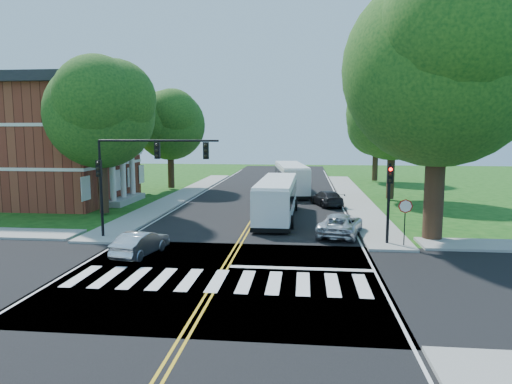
# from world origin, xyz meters

# --- Properties ---
(ground) EXTENTS (140.00, 140.00, 0.00)m
(ground) POSITION_xyz_m (0.00, 0.00, 0.00)
(ground) COLOR #124310
(ground) RESTS_ON ground
(road) EXTENTS (14.00, 96.00, 0.01)m
(road) POSITION_xyz_m (0.00, 18.00, 0.01)
(road) COLOR black
(road) RESTS_ON ground
(cross_road) EXTENTS (60.00, 12.00, 0.01)m
(cross_road) POSITION_xyz_m (0.00, 0.00, 0.01)
(cross_road) COLOR black
(cross_road) RESTS_ON ground
(center_line) EXTENTS (0.36, 70.00, 0.01)m
(center_line) POSITION_xyz_m (0.00, 22.00, 0.01)
(center_line) COLOR gold
(center_line) RESTS_ON road
(edge_line_w) EXTENTS (0.12, 70.00, 0.01)m
(edge_line_w) POSITION_xyz_m (-6.80, 22.00, 0.01)
(edge_line_w) COLOR silver
(edge_line_w) RESTS_ON road
(edge_line_e) EXTENTS (0.12, 70.00, 0.01)m
(edge_line_e) POSITION_xyz_m (6.80, 22.00, 0.01)
(edge_line_e) COLOR silver
(edge_line_e) RESTS_ON road
(crosswalk) EXTENTS (12.60, 3.00, 0.01)m
(crosswalk) POSITION_xyz_m (0.00, -0.50, 0.02)
(crosswalk) COLOR silver
(crosswalk) RESTS_ON road
(stop_bar) EXTENTS (6.60, 0.40, 0.01)m
(stop_bar) POSITION_xyz_m (3.50, 1.60, 0.02)
(stop_bar) COLOR silver
(stop_bar) RESTS_ON road
(sidewalk_nw) EXTENTS (2.60, 40.00, 0.15)m
(sidewalk_nw) POSITION_xyz_m (-8.30, 25.00, 0.07)
(sidewalk_nw) COLOR gray
(sidewalk_nw) RESTS_ON ground
(sidewalk_ne) EXTENTS (2.60, 40.00, 0.15)m
(sidewalk_ne) POSITION_xyz_m (8.30, 25.00, 0.07)
(sidewalk_ne) COLOR gray
(sidewalk_ne) RESTS_ON ground
(tree_ne_big) EXTENTS (10.80, 10.80, 14.91)m
(tree_ne_big) POSITION_xyz_m (11.00, 8.00, 9.62)
(tree_ne_big) COLOR black
(tree_ne_big) RESTS_ON ground
(tree_west_near) EXTENTS (8.00, 8.00, 11.40)m
(tree_west_near) POSITION_xyz_m (-11.50, 14.00, 7.53)
(tree_west_near) COLOR black
(tree_west_near) RESTS_ON ground
(tree_west_far) EXTENTS (7.60, 7.60, 10.67)m
(tree_west_far) POSITION_xyz_m (-11.00, 30.00, 7.00)
(tree_west_far) COLOR black
(tree_west_far) RESTS_ON ground
(tree_east_mid) EXTENTS (8.40, 8.40, 11.93)m
(tree_east_mid) POSITION_xyz_m (11.50, 24.00, 7.86)
(tree_east_mid) COLOR black
(tree_east_mid) RESTS_ON ground
(tree_east_far) EXTENTS (7.20, 7.20, 10.34)m
(tree_east_far) POSITION_xyz_m (12.50, 40.00, 6.86)
(tree_east_far) COLOR black
(tree_east_far) RESTS_ON ground
(brick_building) EXTENTS (20.00, 13.00, 10.80)m
(brick_building) POSITION_xyz_m (-21.95, 20.00, 5.42)
(brick_building) COLOR maroon
(brick_building) RESTS_ON ground
(signal_nw) EXTENTS (7.15, 0.46, 5.66)m
(signal_nw) POSITION_xyz_m (-5.86, 6.43, 4.38)
(signal_nw) COLOR black
(signal_nw) RESTS_ON ground
(signal_ne) EXTENTS (0.30, 0.46, 4.40)m
(signal_ne) POSITION_xyz_m (8.20, 6.44, 2.96)
(signal_ne) COLOR black
(signal_ne) RESTS_ON ground
(stop_sign) EXTENTS (0.76, 0.08, 2.53)m
(stop_sign) POSITION_xyz_m (9.00, 5.98, 2.03)
(stop_sign) COLOR black
(stop_sign) RESTS_ON ground
(bus_lead) EXTENTS (2.86, 11.14, 2.87)m
(bus_lead) POSITION_xyz_m (1.66, 13.68, 1.52)
(bus_lead) COLOR white
(bus_lead) RESTS_ON road
(bus_follow) EXTENTS (4.04, 11.80, 2.99)m
(bus_follow) POSITION_xyz_m (2.24, 27.83, 1.59)
(bus_follow) COLOR white
(bus_follow) RESTS_ON road
(hatchback) EXTENTS (1.98, 3.96, 1.25)m
(hatchback) POSITION_xyz_m (-4.62, 3.07, 0.64)
(hatchback) COLOR #B9BBC1
(hatchback) RESTS_ON road
(suv) EXTENTS (3.31, 5.22, 1.34)m
(suv) POSITION_xyz_m (5.81, 8.70, 0.68)
(suv) COLOR silver
(suv) RESTS_ON road
(dark_sedan) EXTENTS (3.06, 4.83, 1.30)m
(dark_sedan) POSITION_xyz_m (5.53, 20.00, 0.66)
(dark_sedan) COLOR black
(dark_sedan) RESTS_ON road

